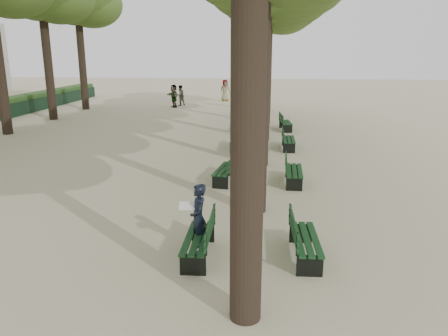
# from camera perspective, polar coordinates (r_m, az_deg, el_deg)

# --- Properties ---
(ground) EXTENTS (120.00, 120.00, 0.00)m
(ground) POSITION_cam_1_polar(r_m,az_deg,el_deg) (9.59, -5.64, -11.57)
(ground) COLOR #C4B994
(ground) RESTS_ON ground
(bench_left_0) EXTENTS (0.62, 1.81, 0.92)m
(bench_left_0) POSITION_cam_1_polar(r_m,az_deg,el_deg) (9.46, -3.39, -10.06)
(bench_left_0) COLOR black
(bench_left_0) RESTS_ON ground
(bench_left_1) EXTENTS (0.79, 1.86, 0.92)m
(bench_left_1) POSITION_cam_1_polar(r_m,az_deg,el_deg) (14.63, 0.21, -0.81)
(bench_left_1) COLOR black
(bench_left_1) RESTS_ON ground
(bench_left_2) EXTENTS (0.58, 1.80, 0.92)m
(bench_left_2) POSITION_cam_1_polar(r_m,az_deg,el_deg) (19.35, 1.73, 3.16)
(bench_left_2) COLOR black
(bench_left_2) RESTS_ON ground
(bench_left_3) EXTENTS (0.62, 1.82, 0.92)m
(bench_left_3) POSITION_cam_1_polar(r_m,az_deg,el_deg) (24.17, 2.67, 5.58)
(bench_left_3) COLOR black
(bench_left_3) RESTS_ON ground
(bench_right_0) EXTENTS (0.66, 1.83, 0.92)m
(bench_right_0) POSITION_cam_1_polar(r_m,az_deg,el_deg) (9.56, 10.55, -10.03)
(bench_right_0) COLOR black
(bench_right_0) RESTS_ON ground
(bench_right_1) EXTENTS (0.60, 1.81, 0.92)m
(bench_right_1) POSITION_cam_1_polar(r_m,az_deg,el_deg) (14.64, 9.09, -0.99)
(bench_right_1) COLOR black
(bench_right_1) RESTS_ON ground
(bench_right_2) EXTENTS (0.58, 1.80, 0.92)m
(bench_right_2) POSITION_cam_1_polar(r_m,az_deg,el_deg) (19.71, 8.42, 3.22)
(bench_right_2) COLOR black
(bench_right_2) RESTS_ON ground
(bench_right_3) EXTENTS (0.75, 1.85, 0.92)m
(bench_right_3) POSITION_cam_1_polar(r_m,az_deg,el_deg) (24.37, 8.05, 5.52)
(bench_right_3) COLOR black
(bench_right_3) RESTS_ON ground
(man_with_map) EXTENTS (0.66, 0.68, 1.54)m
(man_with_map) POSITION_cam_1_polar(r_m,az_deg,el_deg) (9.54, -3.35, -6.57)
(man_with_map) COLOR black
(man_with_map) RESTS_ON ground
(pedestrian_d) EXTENTS (0.96, 0.71, 1.83)m
(pedestrian_d) POSITION_cam_1_polar(r_m,az_deg,el_deg) (38.26, 0.15, 10.11)
(pedestrian_d) COLOR #262628
(pedestrian_d) RESTS_ON ground
(pedestrian_a) EXTENTS (0.77, 0.78, 1.60)m
(pedestrian_a) POSITION_cam_1_polar(r_m,az_deg,el_deg) (35.21, -5.75, 9.41)
(pedestrian_a) COLOR #262628
(pedestrian_a) RESTS_ON ground
(pedestrian_e) EXTENTS (1.25, 1.49, 1.74)m
(pedestrian_e) POSITION_cam_1_polar(r_m,az_deg,el_deg) (34.20, -6.59, 9.33)
(pedestrian_e) COLOR #262628
(pedestrian_e) RESTS_ON ground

